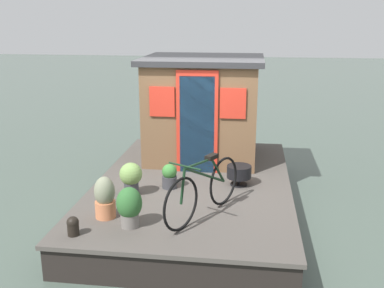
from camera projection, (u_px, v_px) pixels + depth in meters
The scene contains 10 objects.
ground_plane at pixel (194, 209), 7.70m from camera, with size 60.00×60.00×0.00m, color #47564C.
houseboat_deck at pixel (194, 195), 7.63m from camera, with size 4.95×3.20×0.51m.
houseboat_cabin at pixel (203, 108), 8.59m from camera, with size 2.00×2.23×1.94m.
bicycle at pixel (204, 189), 6.13m from camera, with size 1.55×0.86×0.86m.
potted_plant_rosemary at pixel (105, 198), 6.12m from camera, with size 0.28×0.28×0.59m.
potted_plant_basil at pixel (129, 206), 5.85m from camera, with size 0.34×0.34×0.55m.
potted_plant_fern at pixel (131, 177), 6.89m from camera, with size 0.35×0.35×0.52m.
potted_plant_thyme at pixel (169, 176), 7.21m from camera, with size 0.24×0.24×0.40m.
charcoal_grill at pixel (239, 172), 7.31m from camera, with size 0.40×0.40×0.33m.
mooring_bollard at pixel (73, 226), 5.65m from camera, with size 0.15×0.15×0.25m.
Camera 1 is at (-7.04, -0.92, 3.18)m, focal length 42.07 mm.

